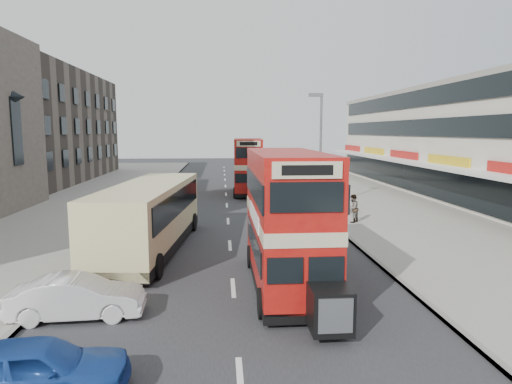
# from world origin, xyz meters

# --- Properties ---
(ground) EXTENTS (160.00, 160.00, 0.00)m
(ground) POSITION_xyz_m (0.00, 0.00, 0.00)
(ground) COLOR #28282B
(ground) RESTS_ON ground
(road_surface) EXTENTS (12.00, 90.00, 0.01)m
(road_surface) POSITION_xyz_m (0.00, 20.00, 0.01)
(road_surface) COLOR #28282B
(road_surface) RESTS_ON ground
(pavement_right) EXTENTS (12.00, 90.00, 0.15)m
(pavement_right) POSITION_xyz_m (12.00, 20.00, 0.07)
(pavement_right) COLOR gray
(pavement_right) RESTS_ON ground
(pavement_left) EXTENTS (12.00, 90.00, 0.15)m
(pavement_left) POSITION_xyz_m (-12.00, 20.00, 0.07)
(pavement_left) COLOR gray
(pavement_left) RESTS_ON ground
(kerb_left) EXTENTS (0.20, 90.00, 0.16)m
(kerb_left) POSITION_xyz_m (-6.10, 20.00, 0.07)
(kerb_left) COLOR gray
(kerb_left) RESTS_ON ground
(kerb_right) EXTENTS (0.20, 90.00, 0.16)m
(kerb_right) POSITION_xyz_m (6.10, 20.00, 0.07)
(kerb_right) COLOR gray
(kerb_right) RESTS_ON ground
(brick_terrace) EXTENTS (14.00, 28.00, 12.00)m
(brick_terrace) POSITION_xyz_m (-22.00, 38.00, 6.00)
(brick_terrace) COLOR #66594C
(brick_terrace) RESTS_ON ground
(commercial_row) EXTENTS (9.90, 46.20, 9.30)m
(commercial_row) POSITION_xyz_m (19.95, 22.00, 4.70)
(commercial_row) COLOR beige
(commercial_row) RESTS_ON ground
(street_lamp) EXTENTS (1.00, 0.20, 8.12)m
(street_lamp) POSITION_xyz_m (6.52, 18.00, 4.78)
(street_lamp) COLOR slate
(street_lamp) RESTS_ON ground
(bus_main) EXTENTS (2.35, 8.45, 4.65)m
(bus_main) POSITION_xyz_m (1.90, 2.01, 2.45)
(bus_main) COLOR black
(bus_main) RESTS_ON ground
(bus_second) EXTENTS (2.67, 8.62, 4.70)m
(bus_second) POSITION_xyz_m (1.97, 26.33, 2.47)
(bus_second) COLOR black
(bus_second) RESTS_ON ground
(coach) EXTENTS (3.83, 11.13, 2.89)m
(coach) POSITION_xyz_m (-3.71, 7.45, 1.71)
(coach) COLOR black
(coach) RESTS_ON ground
(car_left_near) EXTENTS (3.96, 1.98, 1.29)m
(car_left_near) POSITION_xyz_m (-4.23, -4.36, 0.65)
(car_left_near) COLOR #1C439B
(car_left_near) RESTS_ON ground
(car_left_front) EXTENTS (3.93, 1.55, 1.27)m
(car_left_front) POSITION_xyz_m (-4.67, -0.23, 0.64)
(car_left_front) COLOR silver
(car_left_front) RESTS_ON ground
(car_right_a) EXTENTS (4.89, 2.31, 1.38)m
(car_right_a) POSITION_xyz_m (5.55, 15.59, 0.69)
(car_right_a) COLOR #A4101A
(car_right_a) RESTS_ON ground
(car_right_b) EXTENTS (4.11, 2.06, 1.12)m
(car_right_b) POSITION_xyz_m (4.70, 20.36, 0.56)
(car_right_b) COLOR #B87D12
(car_right_b) RESTS_ON ground
(car_right_c) EXTENTS (3.61, 1.64, 1.20)m
(car_right_c) POSITION_xyz_m (4.93, 33.57, 0.60)
(car_right_c) COLOR #5371A6
(car_right_c) RESTS_ON ground
(pedestrian_near) EXTENTS (0.74, 0.74, 1.69)m
(pedestrian_near) POSITION_xyz_m (7.36, 12.38, 1.00)
(pedestrian_near) COLOR gray
(pedestrian_near) RESTS_ON pavement_right
(pedestrian_far) EXTENTS (1.06, 0.53, 1.75)m
(pedestrian_far) POSITION_xyz_m (7.97, 30.44, 1.03)
(pedestrian_far) COLOR gray
(pedestrian_far) RESTS_ON pavement_right
(cyclist) EXTENTS (0.81, 1.77, 2.28)m
(cyclist) POSITION_xyz_m (4.72, 19.86, 0.80)
(cyclist) COLOR gray
(cyclist) RESTS_ON ground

